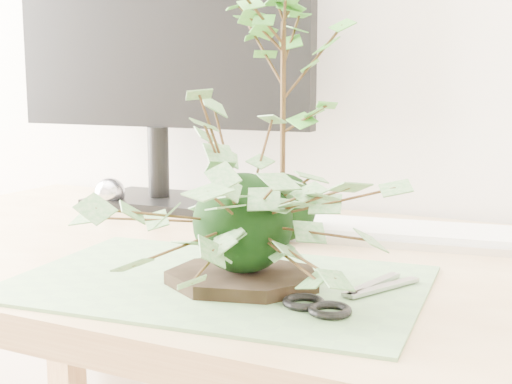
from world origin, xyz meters
TOP-DOWN VIEW (x-y plane):
  - desk at (0.08, 1.23)m, footprint 1.60×0.70m
  - cutting_mat at (-0.01, 1.07)m, footprint 0.50×0.36m
  - stone_dish at (0.02, 1.07)m, footprint 0.23×0.23m
  - ivy_kokedama at (0.02, 1.07)m, footprint 0.36×0.36m
  - maple_kokedama at (-0.04, 1.31)m, footprint 0.26×0.26m
  - keyboard at (0.15, 1.40)m, footprint 0.50×0.22m
  - monitor at (-0.37, 1.47)m, footprint 0.60×0.19m
  - foil_ball at (-0.43, 1.40)m, footprint 0.06×0.06m
  - scissors at (0.14, 1.04)m, footprint 0.09×0.19m

SIDE VIEW (x-z plane):
  - desk at x=0.08m, z-range 0.28..1.02m
  - cutting_mat at x=-0.01m, z-range 0.74..0.74m
  - scissors at x=0.14m, z-range 0.74..0.75m
  - keyboard at x=0.15m, z-range 0.74..0.76m
  - stone_dish at x=0.02m, z-range 0.74..0.76m
  - foil_ball at x=-0.43m, z-range 0.74..0.80m
  - ivy_kokedama at x=0.02m, z-range 0.76..0.98m
  - maple_kokedama at x=-0.04m, z-range 0.82..1.24m
  - monitor at x=-0.37m, z-range 0.78..1.31m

